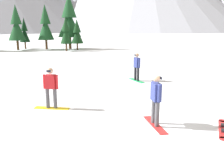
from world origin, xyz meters
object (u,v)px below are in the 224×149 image
pine_tree_twin (66,32)px  pine_tree_leaning (77,33)px  pine_tree_broad (24,32)px  pine_tree_short (45,25)px  snowboarder_foreground (156,99)px  snowboarder_midground (51,87)px  snowboarder_background (137,66)px  pine_tree_tall (16,25)px  loose_snowboard_far_spare (223,129)px  pine_tree_young (69,19)px

pine_tree_twin → pine_tree_leaning: bearing=42.2°
pine_tree_broad → pine_tree_short: bearing=-26.8°
pine_tree_broad → pine_tree_twin: 7.62m
snowboarder_foreground → snowboarder_midground: (-3.60, 2.36, -0.03)m
snowboarder_background → pine_tree_broad: pine_tree_broad is taller
pine_tree_leaning → pine_tree_short: size_ratio=0.67×
snowboarder_foreground → pine_tree_tall: bearing=109.4°
snowboarder_foreground → pine_tree_twin: (-3.25, 25.94, 1.60)m
snowboarder_midground → pine_tree_tall: bearing=103.8°
pine_tree_broad → snowboarder_background: bearing=-66.0°
loose_snowboard_far_spare → pine_tree_broad: bearing=110.1°
pine_tree_broad → pine_tree_leaning: bearing=-22.6°
pine_tree_broad → pine_tree_tall: bearing=-109.9°
pine_tree_twin → loose_snowboard_far_spare: bearing=-78.7°
snowboarder_midground → pine_tree_young: bearing=88.2°
pine_tree_tall → pine_tree_young: size_ratio=0.78×
snowboarder_foreground → pine_tree_twin: bearing=97.1°
pine_tree_young → pine_tree_short: bearing=-173.0°
snowboarder_foreground → pine_tree_young: (-2.75, 29.29, 3.44)m
snowboarder_foreground → pine_tree_young: pine_tree_young is taller
pine_tree_short → pine_tree_tall: (-3.91, -0.27, -0.05)m
snowboarder_background → pine_tree_tall: size_ratio=0.27×
snowboarder_foreground → pine_tree_short: 29.62m
snowboarder_midground → pine_tree_short: 26.76m
loose_snowboard_far_spare → pine_tree_young: bearing=99.2°
snowboarder_foreground → pine_tree_young: size_ratio=0.22×
pine_tree_short → pine_tree_twin: 4.22m
pine_tree_tall → pine_tree_broad: bearing=70.1°
loose_snowboard_far_spare → pine_tree_twin: bearing=101.3°
loose_snowboard_far_spare → pine_tree_short: 30.92m
pine_tree_tall → pine_tree_young: pine_tree_young is taller
pine_tree_broad → pine_tree_short: pine_tree_short is taller
snowboarder_foreground → snowboarder_midground: size_ratio=1.04×
snowboarder_background → pine_tree_young: pine_tree_young is taller
snowboarder_foreground → pine_tree_short: pine_tree_short is taller
snowboarder_midground → pine_tree_twin: size_ratio=0.37×
pine_tree_broad → pine_tree_twin: (6.11, -4.55, 0.03)m
loose_snowboard_far_spare → pine_tree_tall: 31.93m
pine_tree_tall → loose_snowboard_far_spare: bearing=-67.5°
snowboarder_foreground → pine_tree_leaning: bearing=93.6°
pine_tree_tall → pine_tree_short: bearing=4.0°
pine_tree_tall → snowboarder_midground: bearing=-76.2°
pine_tree_short → pine_tree_broad: bearing=153.2°
snowboarder_midground → pine_tree_young: size_ratio=0.21×
pine_tree_leaning → pine_tree_tall: 8.48m
pine_tree_leaning → pine_tree_twin: bearing=-137.8°
pine_tree_leaning → pine_tree_short: pine_tree_short is taller
loose_snowboard_far_spare → pine_tree_leaning: 28.41m
snowboarder_midground → pine_tree_broad: size_ratio=0.37×
pine_tree_leaning → pine_tree_young: (-1.01, 1.97, 2.03)m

